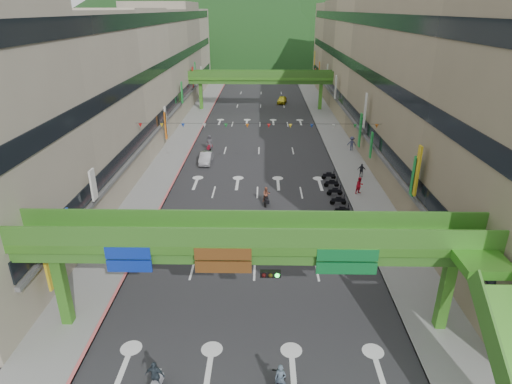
{
  "coord_description": "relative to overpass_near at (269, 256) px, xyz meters",
  "views": [
    {
      "loc": [
        0.57,
        -14.25,
        17.39
      ],
      "look_at": [
        0.0,
        18.0,
        3.5
      ],
      "focal_mm": 30.0,
      "sensor_mm": 36.0,
      "label": 1
    }
  ],
  "objects": [
    {
      "name": "pedestrian_red",
      "position": [
        9.37,
        20.23,
        -4.34
      ],
      "size": [
        1.06,
        0.99,
        1.73
      ],
      "primitive_type": "imported",
      "rotation": [
        0.0,
        0.0,
        0.53
      ],
      "color": "red",
      "rests_on": "ground"
    },
    {
      "name": "building_row_right",
      "position": [
        18.0,
        44.62,
        4.25
      ],
      "size": [
        12.8,
        95.0,
        19.0
      ],
      "color": "gray",
      "rests_on": "ground"
    },
    {
      "name": "pedestrian_dark",
      "position": [
        10.54,
        25.03,
        -4.45
      ],
      "size": [
        0.92,
        0.47,
        1.5
      ],
      "primitive_type": "imported",
      "rotation": [
        0.0,
        0.0,
        -0.12
      ],
      "color": "#212329",
      "rests_on": "ground"
    },
    {
      "name": "building_row_left",
      "position": [
        -19.86,
        44.62,
        4.25
      ],
      "size": [
        12.8,
        95.0,
        19.0
      ],
      "color": "#9E937F",
      "rests_on": "ground"
    },
    {
      "name": "parked_scooter_row",
      "position": [
        6.87,
        18.92,
        -4.68
      ],
      "size": [
        1.6,
        11.55,
        1.08
      ],
      "color": "black",
      "rests_on": "ground"
    },
    {
      "name": "overpass_far",
      "position": [
        -0.93,
        59.62,
        0.2
      ],
      "size": [
        28.0,
        2.2,
        7.1
      ],
      "color": "#4C9E2D",
      "rests_on": "ground"
    },
    {
      "name": "sidewalk_left",
      "position": [
        -11.93,
        44.62,
        -5.13
      ],
      "size": [
        4.0,
        140.0,
        0.15
      ],
      "primitive_type": "cube",
      "color": "gray",
      "rests_on": "ground"
    },
    {
      "name": "scooter_rider_far",
      "position": [
        -7.44,
        34.41,
        -4.11
      ],
      "size": [
        0.98,
        1.58,
        2.14
      ],
      "color": "maroon",
      "rests_on": "ground"
    },
    {
      "name": "overpass_near",
      "position": [
        0.0,
        0.0,
        0.0
      ],
      "size": [
        28.0,
        12.27,
        7.1
      ],
      "color": "#4C9E2D",
      "rests_on": "ground"
    },
    {
      "name": "scooter_rider_mid",
      "position": [
        -0.03,
        17.64,
        -4.28
      ],
      "size": [
        0.81,
        1.59,
        1.83
      ],
      "color": "black",
      "rests_on": "ground"
    },
    {
      "name": "curb_left",
      "position": [
        -10.03,
        44.62,
        -5.12
      ],
      "size": [
        0.2,
        140.0,
        0.18
      ],
      "primitive_type": "cube",
      "color": "#CC5959",
      "rests_on": "ground"
    },
    {
      "name": "curb_right",
      "position": [
        8.17,
        44.62,
        -5.12
      ],
      "size": [
        0.2,
        140.0,
        0.18
      ],
      "primitive_type": "cube",
      "color": "gray",
      "rests_on": "ground"
    },
    {
      "name": "scooter_rider_left",
      "position": [
        -5.49,
        -4.38,
        -4.2
      ],
      "size": [
        1.02,
        1.6,
        2.01
      ],
      "color": "#9A9AA3",
      "rests_on": "ground"
    },
    {
      "name": "hill_right",
      "position": [
        24.07,
        174.62,
        -5.21
      ],
      "size": [
        208.0,
        176.0,
        128.0
      ],
      "primitive_type": "ellipsoid",
      "color": "#1C4419",
      "rests_on": "ground"
    },
    {
      "name": "pedestrian_blue",
      "position": [
        11.27,
        34.62,
        -4.28
      ],
      "size": [
        0.95,
        0.71,
        1.84
      ],
      "primitive_type": "imported",
      "rotation": [
        0.0,
        0.0,
        2.95
      ],
      "color": "#383C5D",
      "rests_on": "ground"
    },
    {
      "name": "scooter_rider_near",
      "position": [
        0.54,
        -4.38,
        -4.35
      ],
      "size": [
        0.7,
        1.59,
        1.87
      ],
      "color": "black",
      "rests_on": "ground"
    },
    {
      "name": "car_yellow",
      "position": [
        3.27,
        65.45,
        -4.52
      ],
      "size": [
        2.24,
        4.21,
        1.36
      ],
      "primitive_type": "imported",
      "rotation": [
        0.0,
        0.0,
        -0.16
      ],
      "color": "yellow",
      "rests_on": "ground"
    },
    {
      "name": "hill_left",
      "position": [
        -15.93,
        154.62,
        -5.21
      ],
      "size": [
        168.0,
        140.0,
        112.0
      ],
      "primitive_type": "ellipsoid",
      "color": "#1C4419",
      "rests_on": "ground"
    },
    {
      "name": "bunting_string",
      "position": [
        -0.93,
        24.62,
        0.75
      ],
      "size": [
        26.0,
        0.36,
        0.47
      ],
      "color": "black",
      "rests_on": "ground"
    },
    {
      "name": "car_silver",
      "position": [
        -7.33,
        29.62,
        -4.56
      ],
      "size": [
        1.4,
        3.94,
        1.29
      ],
      "primitive_type": "imported",
      "rotation": [
        0.0,
        0.0,
        -0.01
      ],
      "color": "#BAB9C0",
      "rests_on": "ground"
    },
    {
      "name": "road_slab",
      "position": [
        -0.93,
        44.62,
        -5.2
      ],
      "size": [
        18.0,
        140.0,
        0.02
      ],
      "primitive_type": "cube",
      "color": "#28282B",
      "rests_on": "ground"
    },
    {
      "name": "sidewalk_right",
      "position": [
        10.07,
        44.62,
        -5.13
      ],
      "size": [
        4.0,
        140.0,
        0.15
      ],
      "primitive_type": "cube",
      "color": "gray",
      "rests_on": "ground"
    }
  ]
}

